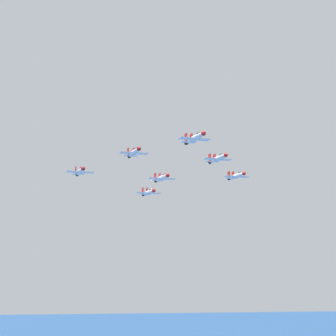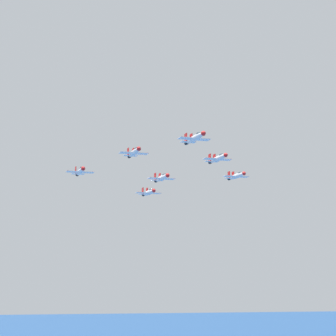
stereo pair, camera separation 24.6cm
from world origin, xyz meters
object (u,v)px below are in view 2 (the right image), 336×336
(jet_lead, at_px, (195,138))
(jet_right_outer, at_px, (80,171))
(jet_left_wingman, at_px, (218,158))
(jet_left_outer, at_px, (237,176))
(jet_right_wingman, at_px, (134,152))
(jet_trailing, at_px, (149,192))
(jet_slot_rear, at_px, (162,178))

(jet_lead, relative_size, jet_right_outer, 1.04)
(jet_left_wingman, xyz_separation_m, jet_left_outer, (-22.05, 12.70, -3.14))
(jet_left_wingman, height_order, jet_left_outer, jet_left_wingman)
(jet_left_outer, bearing_deg, jet_right_wingman, -67.82)
(jet_lead, bearing_deg, jet_left_wingman, 138.65)
(jet_lead, xyz_separation_m, jet_left_wingman, (-22.05, 12.70, -2.80))
(jet_right_wingman, distance_m, jet_trailing, 43.19)
(jet_right_outer, height_order, jet_trailing, jet_right_outer)
(jet_right_wingman, distance_m, jet_slot_rear, 26.12)
(jet_right_outer, bearing_deg, jet_left_outer, 90.58)
(jet_right_outer, xyz_separation_m, jet_trailing, (-25.03, 28.91, -4.69))
(jet_left_outer, bearing_deg, jet_trailing, -119.70)
(jet_lead, distance_m, jet_left_outer, 51.23)
(jet_lead, relative_size, jet_right_wingman, 1.05)
(jet_left_outer, xyz_separation_m, jet_trailing, (-13.11, -35.92, -5.96))
(jet_left_outer, bearing_deg, jet_lead, -39.60)
(jet_right_wingman, relative_size, jet_slot_rear, 0.96)
(jet_lead, height_order, jet_right_outer, jet_lead)
(jet_lead, height_order, jet_right_wingman, jet_lead)
(jet_lead, bearing_deg, jet_left_outer, 138.65)
(jet_left_outer, bearing_deg, jet_slot_rear, -89.24)
(jet_lead, distance_m, jet_slot_rear, 39.65)
(jet_slot_rear, bearing_deg, jet_left_outer, 89.82)
(jet_lead, bearing_deg, jet_right_wingman, -140.62)
(jet_lead, bearing_deg, jet_slot_rear, 179.01)
(jet_lead, xyz_separation_m, jet_left_outer, (-44.10, 25.40, -5.94))
(jet_right_wingman, xyz_separation_m, jet_left_outer, (-28.01, 45.12, -3.55))
(jet_left_wingman, distance_m, jet_right_outer, 53.29)
(jet_slot_rear, bearing_deg, jet_lead, -0.18)
(jet_slot_rear, xyz_separation_m, jet_trailing, (-19.07, -3.51, -3.61))
(jet_right_wingman, height_order, jet_slot_rear, jet_right_wingman)
(jet_left_outer, relative_size, jet_right_outer, 1.01)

